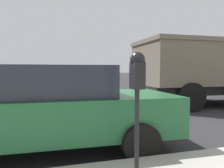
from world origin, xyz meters
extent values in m
plane|color=#2B2B2D|center=(0.00, 0.00, 0.00)|extent=(220.00, 220.00, 0.00)
cylinder|color=black|center=(-2.66, -0.47, 0.70)|extent=(0.06, 0.06, 1.09)
cube|color=black|center=(-2.66, -0.47, 1.41)|extent=(0.20, 0.14, 0.34)
sphere|color=black|center=(-2.66, -0.47, 1.62)|extent=(0.19, 0.19, 0.19)
cube|color=#19389E|center=(-2.56, -0.47, 1.37)|extent=(0.01, 0.11, 0.12)
cube|color=black|center=(-2.56, -0.47, 1.49)|extent=(0.01, 0.10, 0.08)
cube|color=#1E5B33|center=(-1.12, 0.61, 0.67)|extent=(1.94, 4.65, 0.70)
cube|color=#232833|center=(-1.11, 0.79, 1.29)|extent=(1.66, 2.62, 0.54)
cylinder|color=black|center=(-0.26, -0.84, 0.32)|extent=(0.24, 0.65, 0.64)
cylinder|color=black|center=(-2.06, -0.79, 0.32)|extent=(0.24, 0.65, 0.64)
cube|color=#6B6051|center=(2.75, -5.59, 1.70)|extent=(2.77, 5.18, 1.66)
cube|color=#6B6051|center=(2.75, -5.59, 2.61)|extent=(2.88, 5.28, 0.16)
cylinder|color=black|center=(4.09, -6.36, 0.52)|extent=(0.32, 1.04, 1.04)
cylinder|color=black|center=(4.12, -4.29, 0.52)|extent=(0.32, 1.04, 1.04)
cylinder|color=black|center=(1.42, -4.25, 0.52)|extent=(0.32, 1.04, 1.04)
camera|label=1|loc=(-5.21, 0.59, 1.48)|focal=35.00mm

